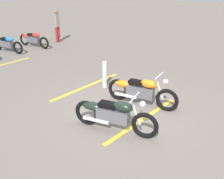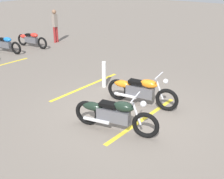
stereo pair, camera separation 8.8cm
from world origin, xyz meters
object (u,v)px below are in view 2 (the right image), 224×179
motorcycle_dark_foreground (113,114)px  motorcycle_row_left (4,44)px  motorcycle_row_far_left (31,39)px  bollard_post (104,74)px  bystander_secondary (55,24)px  motorcycle_bright_foreground (140,90)px

motorcycle_dark_foreground → motorcycle_row_left: (8.62, -2.47, -0.04)m
motorcycle_dark_foreground → motorcycle_row_far_left: bearing=140.6°
motorcycle_row_far_left → motorcycle_row_left: motorcycle_row_left is taller
motorcycle_row_far_left → motorcycle_row_left: size_ratio=1.00×
motorcycle_dark_foreground → bollard_post: (1.98, -2.05, -0.01)m
motorcycle_row_far_left → bystander_secondary: (-0.22, -1.50, 0.57)m
motorcycle_row_left → bollard_post: (-6.64, 0.42, 0.03)m
bollard_post → motorcycle_row_far_left: bearing=-15.9°
motorcycle_dark_foreground → motorcycle_row_far_left: 9.26m
bollard_post → motorcycle_bright_foreground: bearing=166.6°
motorcycle_dark_foreground → motorcycle_row_far_left: size_ratio=1.08×
motorcycle_dark_foreground → motorcycle_row_far_left: motorcycle_dark_foreground is taller
motorcycle_bright_foreground → motorcycle_row_left: motorcycle_bright_foreground is taller
motorcycle_bright_foreground → motorcycle_row_far_left: size_ratio=1.09×
motorcycle_dark_foreground → bystander_secondary: bearing=132.1°
motorcycle_bright_foreground → motorcycle_dark_foreground: size_ratio=1.01×
motorcycle_dark_foreground → motorcycle_row_far_left: (8.40, -3.88, -0.04)m
motorcycle_bright_foreground → bystander_secondary: bearing=144.8°
motorcycle_row_far_left → motorcycle_bright_foreground: bearing=-22.9°
motorcycle_row_far_left → bollard_post: 6.68m
motorcycle_bright_foreground → motorcycle_dark_foreground: bearing=-90.2°
motorcycle_dark_foreground → motorcycle_row_left: 8.96m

